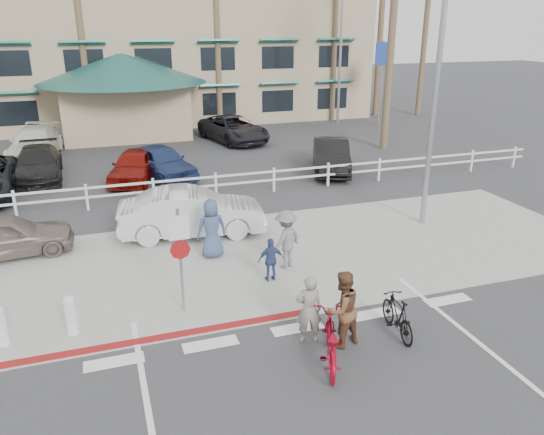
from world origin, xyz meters
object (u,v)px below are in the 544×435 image
object	(u,v)px
sign_post	(180,256)
car_white_sedan	(192,213)
bike_black	(398,315)
car_red_compact	(4,236)
bike_red	(330,341)

from	to	relation	value
sign_post	car_white_sedan	size ratio (longest dim) A/B	0.62
sign_post	bike_black	size ratio (longest dim) A/B	1.89
bike_black	sign_post	bearing A→B (deg)	-23.83
bike_black	car_red_compact	size ratio (longest dim) A/B	0.40
car_red_compact	bike_red	bearing A→B (deg)	-144.43
sign_post	car_red_compact	world-z (taller)	sign_post
bike_red	bike_black	size ratio (longest dim) A/B	1.28
sign_post	bike_black	world-z (taller)	sign_post
bike_black	car_white_sedan	distance (m)	7.88
sign_post	bike_red	world-z (taller)	sign_post
bike_black	car_white_sedan	xyz separation A→B (m)	(-3.18, 7.21, 0.30)
bike_red	car_red_compact	size ratio (longest dim) A/B	0.52
car_white_sedan	bike_black	bearing A→B (deg)	-148.88
bike_red	car_red_compact	distance (m)	10.39
sign_post	bike_black	bearing A→B (deg)	-30.03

